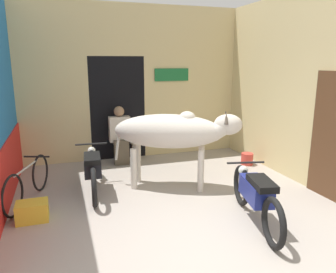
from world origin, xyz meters
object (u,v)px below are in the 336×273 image
Objects in this scene: motorcycle_near at (256,195)px; bicycle at (28,182)px; shopkeeper_seated at (120,134)px; crate at (32,211)px; motorcycle_far at (93,168)px; bucket at (247,159)px; cow at (173,132)px; plastic_stool at (136,150)px.

motorcycle_near reaches higher than bicycle.
shopkeeper_seated is 2.92m from crate.
motorcycle_far is at bearing 41.56° from crate.
bucket is (4.45, 0.60, -0.20)m from bicycle.
bicycle is (-2.46, 0.11, -0.69)m from cow.
motorcycle_far is 1.93m from plastic_stool.
motorcycle_far reaches higher than bicycle.
cow reaches higher than crate.
plastic_stool is (0.38, 0.09, -0.44)m from shopkeeper_seated.
motorcycle_far is at bearing -172.16° from bucket.
motorcycle_near is 0.96× the size of motorcycle_far.
bicycle is 2.76m from plastic_stool.
plastic_stool is 1.02× the size of crate.
motorcycle_near is at bearing -119.48° from bucket.
cow is at bearing -69.05° from shopkeeper_seated.
motorcycle_far is 1.06m from bicycle.
motorcycle_near is at bearing -69.05° from cow.
plastic_stool is at bearing 104.76° from motorcycle_near.
crate is at bearing -82.53° from bicycle.
plastic_stool is at bearing 98.63° from cow.
bucket is at bearing 19.68° from cow.
motorcycle_near is at bearing -19.64° from crate.
bicycle is at bearing 97.47° from crate.
bucket is at bearing 7.69° from bicycle.
motorcycle_near reaches higher than crate.
shopkeeper_seated is at bearing 41.48° from bicycle.
motorcycle_far is (-2.05, 1.92, -0.00)m from motorcycle_near.
cow is 1.75× the size of shopkeeper_seated.
bicycle is 4.49m from bucket.
bicycle is 3.55× the size of plastic_stool.
crate reaches higher than bucket.
shopkeeper_seated is 2.92× the size of crate.
crate is at bearing -126.54° from shopkeeper_seated.
bucket is at bearing 7.84° from motorcycle_far.
shopkeeper_seated is at bearing 110.95° from cow.
motorcycle_far is 1.22× the size of bicycle.
plastic_stool is (-0.27, 1.79, -0.79)m from cow.
crate is (-3.00, 1.07, -0.29)m from motorcycle_near.
plastic_stool reaches higher than crate.
cow is 1.89m from motorcycle_near.
bicycle is at bearing 150.04° from motorcycle_near.
crate is 1.69× the size of bucket.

